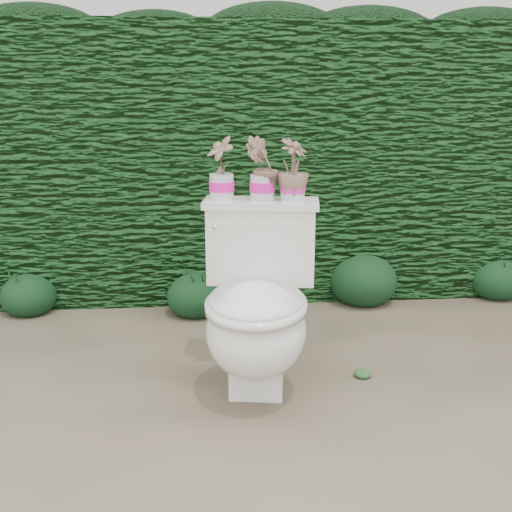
{
  "coord_description": "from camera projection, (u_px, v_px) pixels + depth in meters",
  "views": [
    {
      "loc": [
        -0.44,
        -2.47,
        1.27
      ],
      "look_at": [
        -0.21,
        0.17,
        0.55
      ],
      "focal_mm": 45.0,
      "sensor_mm": 36.0,
      "label": 1
    }
  ],
  "objects": [
    {
      "name": "potted_plant_center",
      "position": [
        262.0,
        170.0,
        2.75
      ],
      "size": [
        0.15,
        0.12,
        0.26
      ],
      "primitive_type": "imported",
      "rotation": [
        0.0,
        0.0,
        3.17
      ],
      "color": "#2A6C21",
      "rests_on": "toilet"
    },
    {
      "name": "liriope_clump_1",
      "position": [
        28.0,
        291.0,
        3.63
      ],
      "size": [
        0.31,
        0.31,
        0.25
      ],
      "primitive_type": "ellipsoid",
      "color": "#143919",
      "rests_on": "ground"
    },
    {
      "name": "hedge",
      "position": [
        269.0,
        159.0,
        4.07
      ],
      "size": [
        8.0,
        1.0,
        1.6
      ],
      "primitive_type": "cube",
      "color": "#1D561C",
      "rests_on": "ground"
    },
    {
      "name": "liriope_clump_3",
      "position": [
        364.0,
        276.0,
        3.8
      ],
      "size": [
        0.4,
        0.4,
        0.32
      ],
      "primitive_type": "ellipsoid",
      "color": "#143919",
      "rests_on": "ground"
    },
    {
      "name": "potted_plant_right",
      "position": [
        293.0,
        171.0,
        2.74
      ],
      "size": [
        0.2,
        0.2,
        0.25
      ],
      "primitive_type": "imported",
      "rotation": [
        0.0,
        0.0,
        0.86
      ],
      "color": "#2A6C21",
      "rests_on": "toilet"
    },
    {
      "name": "house_wall",
      "position": [
        280.0,
        21.0,
        8.03
      ],
      "size": [
        8.0,
        3.5,
        4.0
      ],
      "primitive_type": "cube",
      "color": "silver",
      "rests_on": "ground"
    },
    {
      "name": "toilet",
      "position": [
        257.0,
        310.0,
        2.66
      ],
      "size": [
        0.55,
        0.74,
        0.78
      ],
      "rotation": [
        0.0,
        0.0,
        -0.15
      ],
      "color": "silver",
      "rests_on": "ground"
    },
    {
      "name": "liriope_clump_2",
      "position": [
        195.0,
        291.0,
        3.61
      ],
      "size": [
        0.32,
        0.32,
        0.26
      ],
      "primitive_type": "ellipsoid",
      "color": "#143919",
      "rests_on": "ground"
    },
    {
      "name": "potted_plant_left",
      "position": [
        221.0,
        170.0,
        2.76
      ],
      "size": [
        0.15,
        0.16,
        0.26
      ],
      "primitive_type": "imported",
      "rotation": [
        0.0,
        0.0,
        5.35
      ],
      "color": "#2A6C21",
      "rests_on": "toilet"
    },
    {
      "name": "liriope_clump_4",
      "position": [
        497.0,
        275.0,
        3.91
      ],
      "size": [
        0.33,
        0.33,
        0.27
      ],
      "primitive_type": "ellipsoid",
      "color": "#143919",
      "rests_on": "ground"
    },
    {
      "name": "ground",
      "position": [
        307.0,
        389.0,
        2.74
      ],
      "size": [
        60.0,
        60.0,
        0.0
      ],
      "primitive_type": "plane",
      "color": "#7E6E56",
      "rests_on": "ground"
    }
  ]
}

